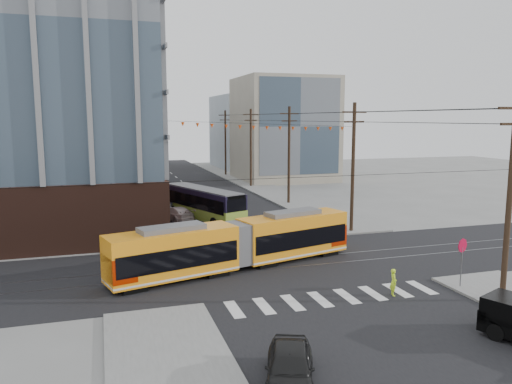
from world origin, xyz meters
TOP-DOWN VIEW (x-y plane):
  - ground at (0.00, 0.00)m, footprint 160.00×160.00m
  - bg_bldg_nw_near at (-17.00, 52.00)m, footprint 18.00×16.00m
  - bg_bldg_ne_near at (16.00, 48.00)m, footprint 14.00×14.00m
  - bg_bldg_nw_far at (-14.00, 72.00)m, footprint 16.00×18.00m
  - bg_bldg_ne_far at (18.00, 68.00)m, footprint 16.00×16.00m
  - utility_pole_near at (8.50, -6.00)m, footprint 0.30×0.30m
  - utility_pole_far at (8.50, 56.00)m, footprint 0.30×0.30m
  - streetcar at (-3.61, 3.74)m, footprint 16.93×6.77m
  - city_bus at (-2.62, 20.14)m, footprint 6.27×11.24m
  - black_sedan at (-5.55, -10.73)m, footprint 3.24×4.71m
  - parked_car_silver at (-5.23, 11.00)m, footprint 1.94×4.25m
  - parked_car_white at (-5.18, 20.37)m, footprint 3.48×4.96m
  - parked_car_grey at (-5.59, 23.45)m, footprint 3.57×5.30m
  - pedestrian at (3.31, -3.60)m, footprint 0.50×0.63m
  - stop_sign at (7.63, -3.76)m, footprint 1.07×1.07m
  - jersey_barrier at (8.30, 13.82)m, footprint 0.86×3.65m

SIDE VIEW (x-z plane):
  - ground at x=0.00m, z-range 0.00..0.00m
  - jersey_barrier at x=8.30m, z-range 0.00..0.73m
  - parked_car_white at x=-5.18m, z-range 0.00..1.33m
  - parked_car_grey at x=-5.59m, z-range 0.00..1.35m
  - parked_car_silver at x=-5.23m, z-range 0.00..1.35m
  - black_sedan at x=-5.55m, z-range 0.00..1.49m
  - pedestrian at x=3.31m, z-range 0.00..1.51m
  - stop_sign at x=7.63m, z-range 0.00..2.76m
  - city_bus at x=-2.62m, z-range 0.00..3.15m
  - streetcar at x=-3.61m, z-range 0.00..3.26m
  - utility_pole_near at x=8.50m, z-range 0.00..11.00m
  - utility_pole_far at x=8.50m, z-range 0.00..11.00m
  - bg_bldg_ne_far at x=18.00m, z-range 0.00..14.00m
  - bg_bldg_ne_near at x=16.00m, z-range 0.00..16.00m
  - bg_bldg_nw_near at x=-17.00m, z-range 0.00..18.00m
  - bg_bldg_nw_far at x=-14.00m, z-range 0.00..20.00m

